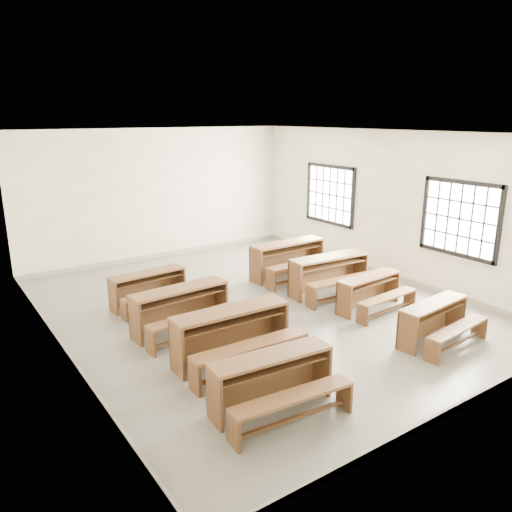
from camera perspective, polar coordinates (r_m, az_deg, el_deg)
room at (r=8.96m, az=0.48°, el=7.14°), size 8.50×8.50×3.20m
desk_set_0 at (r=6.24m, az=1.98°, el=-13.79°), size 1.63×0.95×0.71m
desk_set_1 at (r=7.33m, az=-2.64°, el=-8.64°), size 1.79×0.96×0.80m
desk_set_2 at (r=8.40m, az=-8.47°, el=-5.72°), size 1.72×0.96×0.75m
desk_set_3 at (r=9.64m, az=-12.11°, el=-3.42°), size 1.50×0.86×0.65m
desk_set_4 at (r=8.47m, az=19.80°, el=-6.80°), size 1.49×0.87×0.64m
desk_set_5 at (r=9.50m, az=12.97°, el=-3.81°), size 1.47×0.84×0.64m
desk_set_6 at (r=10.15m, az=8.53°, el=-1.81°), size 1.78×1.01×0.77m
desk_set_7 at (r=11.07m, az=3.78°, el=-0.11°), size 1.78×0.94×0.80m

